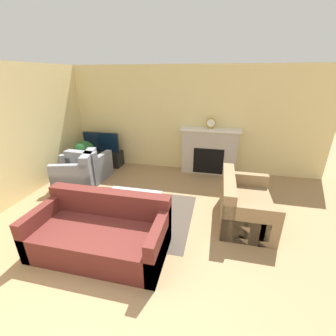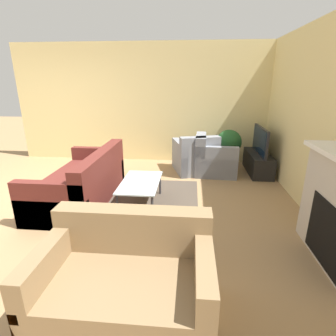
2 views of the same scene
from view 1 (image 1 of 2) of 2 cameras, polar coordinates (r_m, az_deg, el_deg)
The scene contains 14 objects.
ground_plane at distance 3.18m, azimuth -22.02°, elevation -30.38°, with size 20.00×20.00×0.00m, color #9E7A51.
wall_back at distance 6.16m, azimuth -0.46°, elevation 12.27°, with size 8.11×0.06×2.70m.
wall_left at distance 5.51m, azimuth -34.05°, elevation 7.17°, with size 0.06×7.41×2.70m.
area_rug at distance 4.43m, azimuth -8.70°, elevation -11.32°, with size 2.21×1.78×0.00m.
fireplace at distance 6.00m, azimuth 10.42°, elevation 4.48°, with size 1.52×0.38×1.20m.
tv_stand at distance 6.82m, azimuth -16.16°, elevation 2.46°, with size 1.12×0.42×0.42m.
tv at distance 6.67m, azimuth -16.62°, elevation 6.36°, with size 1.06×0.06×0.55m.
couch_sectional at distance 3.60m, azimuth -16.56°, elevation -15.59°, with size 1.95×0.97×0.82m.
couch_loveseat at distance 4.29m, azimuth 18.54°, elevation -9.02°, with size 0.87×1.37×0.82m.
armchair_by_window at distance 5.71m, azimuth -21.95°, elevation -1.35°, with size 1.07×1.02×0.82m.
armchair_accent at distance 5.95m, azimuth -19.18°, elevation 0.04°, with size 0.81×0.88×0.82m.
coffee_table at distance 4.24m, azimuth -9.02°, elevation -7.38°, with size 1.01×0.58×0.40m.
potted_plant at distance 6.29m, azimuth -20.44°, elevation 3.70°, with size 0.54×0.54×0.88m.
mantel_clock at distance 5.82m, azimuth 10.83°, elevation 11.11°, with size 0.23×0.07×0.26m.
Camera 1 is at (1.38, -1.46, 2.46)m, focal length 24.00 mm.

